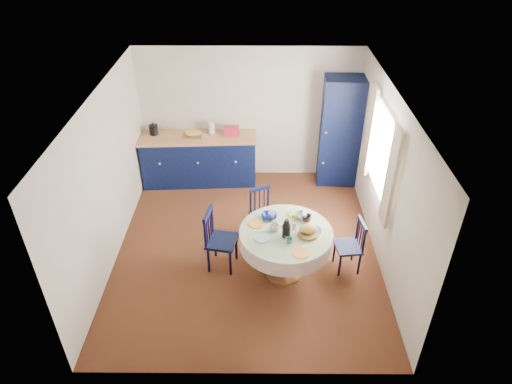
% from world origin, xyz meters
% --- Properties ---
extents(floor, '(4.50, 4.50, 0.00)m').
position_xyz_m(floor, '(0.00, 0.00, 0.00)').
color(floor, black).
rests_on(floor, ground).
extents(ceiling, '(4.50, 4.50, 0.00)m').
position_xyz_m(ceiling, '(0.00, 0.00, 2.50)').
color(ceiling, white).
rests_on(ceiling, wall_back).
extents(wall_back, '(4.00, 0.02, 2.50)m').
position_xyz_m(wall_back, '(0.00, 2.25, 1.25)').
color(wall_back, silver).
rests_on(wall_back, floor).
extents(wall_left, '(0.02, 4.50, 2.50)m').
position_xyz_m(wall_left, '(-2.00, 0.00, 1.25)').
color(wall_left, silver).
rests_on(wall_left, floor).
extents(wall_right, '(0.02, 4.50, 2.50)m').
position_xyz_m(wall_right, '(2.00, 0.00, 1.25)').
color(wall_right, silver).
rests_on(wall_right, floor).
extents(window, '(0.10, 1.74, 1.45)m').
position_xyz_m(window, '(1.95, 0.30, 1.52)').
color(window, white).
rests_on(window, wall_right).
extents(kitchen_counter, '(2.18, 0.78, 1.20)m').
position_xyz_m(kitchen_counter, '(-0.94, 1.96, 0.49)').
color(kitchen_counter, black).
rests_on(kitchen_counter, floor).
extents(pantry_cabinet, '(0.75, 0.56, 2.05)m').
position_xyz_m(pantry_cabinet, '(1.66, 2.00, 1.02)').
color(pantry_cabinet, black).
rests_on(pantry_cabinet, floor).
extents(dining_table, '(1.30, 1.30, 1.06)m').
position_xyz_m(dining_table, '(0.57, -0.58, 0.66)').
color(dining_table, '#533117').
rests_on(dining_table, floor).
extents(chair_left, '(0.49, 0.50, 0.96)m').
position_xyz_m(chair_left, '(-0.39, -0.40, 0.49)').
color(chair_left, black).
rests_on(chair_left, floor).
extents(chair_far, '(0.49, 0.48, 0.84)m').
position_xyz_m(chair_far, '(0.24, 0.33, 0.43)').
color(chair_far, black).
rests_on(chair_far, floor).
extents(chair_right, '(0.40, 0.42, 0.84)m').
position_xyz_m(chair_right, '(1.51, -0.45, 0.43)').
color(chair_right, black).
rests_on(chair_right, floor).
extents(mug_a, '(0.13, 0.13, 0.11)m').
position_xyz_m(mug_a, '(0.40, -0.56, 0.84)').
color(mug_a, silver).
rests_on(mug_a, dining_table).
extents(mug_b, '(0.09, 0.09, 0.08)m').
position_xyz_m(mug_b, '(0.58, -0.82, 0.83)').
color(mug_b, '#2F736F').
rests_on(mug_b, dining_table).
extents(mug_c, '(0.13, 0.13, 0.10)m').
position_xyz_m(mug_c, '(0.86, -0.35, 0.84)').
color(mug_c, black).
rests_on(mug_c, dining_table).
extents(mug_d, '(0.10, 0.10, 0.10)m').
position_xyz_m(mug_d, '(0.37, -0.28, 0.83)').
color(mug_d, silver).
rests_on(mug_d, dining_table).
extents(cobalt_bowl, '(0.22, 0.22, 0.05)m').
position_xyz_m(cobalt_bowl, '(0.33, -0.27, 0.81)').
color(cobalt_bowl, '#060E69').
rests_on(cobalt_bowl, dining_table).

